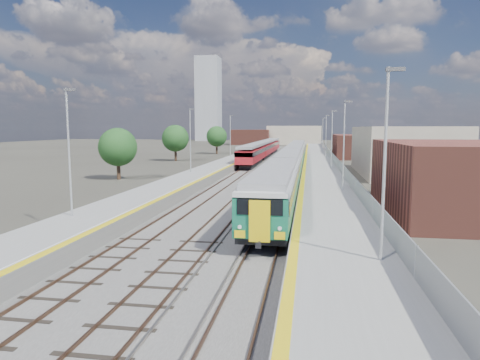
# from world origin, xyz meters

# --- Properties ---
(ground) EXTENTS (320.00, 320.00, 0.00)m
(ground) POSITION_xyz_m (0.00, 50.00, 0.00)
(ground) COLOR #47443A
(ground) RESTS_ON ground
(ballast_bed) EXTENTS (10.50, 155.00, 0.06)m
(ballast_bed) POSITION_xyz_m (-2.25, 52.50, 0.03)
(ballast_bed) COLOR #565451
(ballast_bed) RESTS_ON ground
(tracks) EXTENTS (8.96, 160.00, 0.17)m
(tracks) POSITION_xyz_m (-1.65, 54.18, 0.11)
(tracks) COLOR #4C3323
(tracks) RESTS_ON ground
(platform_right) EXTENTS (4.70, 155.00, 8.52)m
(platform_right) POSITION_xyz_m (5.28, 52.49, 0.54)
(platform_right) COLOR slate
(platform_right) RESTS_ON ground
(platform_left) EXTENTS (4.30, 155.00, 8.52)m
(platform_left) POSITION_xyz_m (-9.05, 52.49, 0.52)
(platform_left) COLOR slate
(platform_left) RESTS_ON ground
(buildings) EXTENTS (72.00, 185.50, 40.00)m
(buildings) POSITION_xyz_m (-18.12, 138.60, 10.70)
(buildings) COLOR brown
(buildings) RESTS_ON ground
(green_train) EXTENTS (2.70, 75.28, 2.97)m
(green_train) POSITION_xyz_m (1.50, 41.91, 2.09)
(green_train) COLOR black
(green_train) RESTS_ON ground
(red_train) EXTENTS (2.70, 54.84, 3.41)m
(red_train) POSITION_xyz_m (-5.50, 72.34, 2.02)
(red_train) COLOR black
(red_train) RESTS_ON ground
(tree_a) EXTENTS (4.61, 4.61, 6.25)m
(tree_a) POSITION_xyz_m (-19.07, 33.40, 3.93)
(tree_a) COLOR #382619
(tree_a) RESTS_ON ground
(tree_b) EXTENTS (5.03, 5.03, 6.81)m
(tree_b) POSITION_xyz_m (-21.23, 62.67, 4.29)
(tree_b) COLOR #382619
(tree_b) RESTS_ON ground
(tree_c) EXTENTS (4.93, 4.93, 6.69)m
(tree_c) POSITION_xyz_m (-18.32, 85.94, 4.21)
(tree_c) COLOR #382619
(tree_c) RESTS_ON ground
(tree_d) EXTENTS (4.16, 4.16, 5.63)m
(tree_d) POSITION_xyz_m (23.12, 61.90, 3.54)
(tree_d) COLOR #382619
(tree_d) RESTS_ON ground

